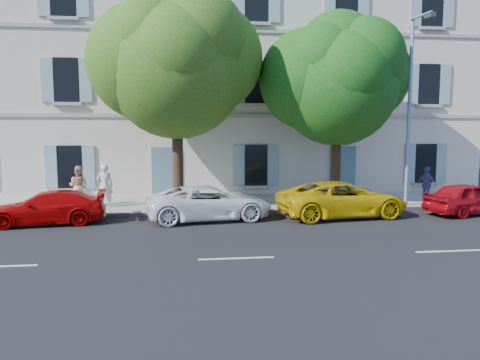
{
  "coord_description": "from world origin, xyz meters",
  "views": [
    {
      "loc": [
        -1.36,
        -15.9,
        3.42
      ],
      "look_at": [
        0.84,
        2.0,
        1.4
      ],
      "focal_mm": 35.0,
      "sensor_mm": 36.0,
      "label": 1
    }
  ],
  "objects": [
    {
      "name": "sidewalk",
      "position": [
        0.0,
        4.45,
        0.07
      ],
      "size": [
        36.0,
        4.5,
        0.15
      ],
      "primitive_type": "cube",
      "color": "#A09E96",
      "rests_on": "ground"
    },
    {
      "name": "pedestrian_a",
      "position": [
        -4.58,
        3.82,
        1.04
      ],
      "size": [
        0.69,
        0.49,
        1.77
      ],
      "primitive_type": "imported",
      "rotation": [
        0.0,
        0.0,
        3.25
      ],
      "color": "silver",
      "rests_on": "sidewalk"
    },
    {
      "name": "car_red_coupe",
      "position": [
        -6.19,
        1.21,
        0.59
      ],
      "size": [
        4.24,
        2.14,
        1.18
      ],
      "primitive_type": "imported",
      "rotation": [
        0.0,
        0.0,
        4.84
      ],
      "color": "#B30505",
      "rests_on": "ground"
    },
    {
      "name": "car_white_coupe",
      "position": [
        -0.4,
        1.32,
        0.65
      ],
      "size": [
        4.91,
        2.76,
        1.29
      ],
      "primitive_type": "imported",
      "rotation": [
        0.0,
        0.0,
        1.71
      ],
      "color": "white",
      "rests_on": "ground"
    },
    {
      "name": "tree_left",
      "position": [
        -1.56,
        3.39,
        5.75
      ],
      "size": [
        5.61,
        5.61,
        8.7
      ],
      "color": "#3A2819",
      "rests_on": "sidewalk"
    },
    {
      "name": "tree_right",
      "position": [
        5.21,
        3.59,
        5.19
      ],
      "size": [
        5.1,
        5.1,
        7.86
      ],
      "color": "#3A2819",
      "rests_on": "sidewalk"
    },
    {
      "name": "building",
      "position": [
        0.0,
        10.2,
        6.0
      ],
      "size": [
        28.0,
        7.0,
        12.0
      ],
      "primitive_type": "cube",
      "color": "beige",
      "rests_on": "ground"
    },
    {
      "name": "pedestrian_b",
      "position": [
        -5.69,
        4.09,
        1.0
      ],
      "size": [
        0.97,
        0.84,
        1.7
      ],
      "primitive_type": "imported",
      "rotation": [
        0.0,
        0.0,
        2.86
      ],
      "color": "tan",
      "rests_on": "sidewalk"
    },
    {
      "name": "street_lamp",
      "position": [
        7.97,
        2.46,
        4.5
      ],
      "size": [
        0.29,
        1.64,
        7.67
      ],
      "color": "#7293BF",
      "rests_on": "sidewalk"
    },
    {
      "name": "kerb",
      "position": [
        0.0,
        2.28,
        0.08
      ],
      "size": [
        36.0,
        0.16,
        0.16
      ],
      "primitive_type": "cube",
      "color": "#9E998E",
      "rests_on": "ground"
    },
    {
      "name": "pedestrian_c",
      "position": [
        9.27,
        3.3,
        0.94
      ],
      "size": [
        0.66,
        1.0,
        1.58
      ],
      "primitive_type": "imported",
      "rotation": [
        0.0,
        0.0,
        1.9
      ],
      "color": "#505193",
      "rests_on": "sidewalk"
    },
    {
      "name": "car_red_hatchback",
      "position": [
        9.87,
        1.17,
        0.64
      ],
      "size": [
        4.01,
        2.45,
        1.27
      ],
      "primitive_type": "imported",
      "rotation": [
        0.0,
        0.0,
        1.84
      ],
      "color": "#A60A13",
      "rests_on": "ground"
    },
    {
      "name": "ground",
      "position": [
        0.0,
        0.0,
        0.0
      ],
      "size": [
        90.0,
        90.0,
        0.0
      ],
      "primitive_type": "plane",
      "color": "black"
    },
    {
      "name": "car_yellow_supercar",
      "position": [
        4.71,
        1.25,
        0.69
      ],
      "size": [
        5.21,
        2.89,
        1.38
      ],
      "primitive_type": "imported",
      "rotation": [
        0.0,
        0.0,
        1.7
      ],
      "color": "#D9B309",
      "rests_on": "ground"
    }
  ]
}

